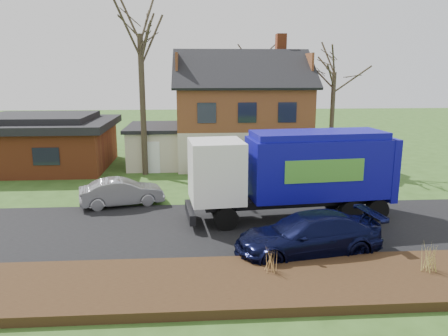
{
  "coord_description": "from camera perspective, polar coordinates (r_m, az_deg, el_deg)",
  "views": [
    {
      "loc": [
        -1.42,
        -17.68,
        6.6
      ],
      "look_at": [
        -0.03,
        2.5,
        2.11
      ],
      "focal_mm": 35.0,
      "sensor_mm": 36.0,
      "label": 1
    }
  ],
  "objects": [
    {
      "name": "ranch_house",
      "position": [
        32.8,
        -22.75,
        3.16
      ],
      "size": [
        9.8,
        8.2,
        3.7
      ],
      "color": "#954120",
      "rests_on": "ground"
    },
    {
      "name": "ground",
      "position": [
        18.92,
        0.61,
        -7.89
      ],
      "size": [
        120.0,
        120.0,
        0.0
      ],
      "primitive_type": "plane",
      "color": "#2C4B19",
      "rests_on": "ground"
    },
    {
      "name": "grass_clump_east",
      "position": [
        15.76,
        25.31,
        -10.41
      ],
      "size": [
        0.39,
        0.32,
        0.97
      ],
      "color": "#AB9B4B",
      "rests_on": "mulch_verge"
    },
    {
      "name": "tree_front_east",
      "position": [
        30.47,
        14.34,
        14.04
      ],
      "size": [
        3.37,
        3.37,
        9.35
      ],
      "color": "#46392A",
      "rests_on": "ground"
    },
    {
      "name": "silver_sedan",
      "position": [
        22.48,
        -13.2,
        -3.09
      ],
      "size": [
        4.35,
        2.47,
        1.36
      ],
      "primitive_type": "imported",
      "rotation": [
        0.0,
        0.0,
        1.84
      ],
      "color": "#94969B",
      "rests_on": "ground"
    },
    {
      "name": "road",
      "position": [
        18.92,
        0.61,
        -7.86
      ],
      "size": [
        80.0,
        7.0,
        0.02
      ],
      "primitive_type": "cube",
      "color": "black",
      "rests_on": "ground"
    },
    {
      "name": "tree_front_west",
      "position": [
        28.48,
        -11.05,
        19.42
      ],
      "size": [
        4.13,
        4.13,
        12.29
      ],
      "color": "#3C3224",
      "rests_on": "ground"
    },
    {
      "name": "garbage_truck",
      "position": [
        19.88,
        9.42,
        -0.15
      ],
      "size": [
        9.5,
        3.42,
        3.99
      ],
      "rotation": [
        0.0,
        0.0,
        0.1
      ],
      "color": "black",
      "rests_on": "ground"
    },
    {
      "name": "grass_clump_mid",
      "position": [
        14.3,
        5.92,
        -11.62
      ],
      "size": [
        0.34,
        0.28,
        0.94
      ],
      "color": "tan",
      "rests_on": "mulch_verge"
    },
    {
      "name": "navy_wagon",
      "position": [
        16.31,
        10.88,
        -8.6
      ],
      "size": [
        5.69,
        3.09,
        1.57
      ],
      "primitive_type": "imported",
      "rotation": [
        0.0,
        0.0,
        -1.4
      ],
      "color": "black",
      "rests_on": "ground"
    },
    {
      "name": "tree_back",
      "position": [
        38.7,
        4.24,
        15.2
      ],
      "size": [
        3.19,
        3.19,
        10.1
      ],
      "color": "#3C2D24",
      "rests_on": "ground"
    },
    {
      "name": "mulch_verge",
      "position": [
        14.03,
        2.39,
        -14.86
      ],
      "size": [
        80.0,
        3.5,
        0.3
      ],
      "primitive_type": "cube",
      "color": "black",
      "rests_on": "ground"
    },
    {
      "name": "main_house",
      "position": [
        31.82,
        1.33,
        7.89
      ],
      "size": [
        12.95,
        8.95,
        9.26
      ],
      "color": "beige",
      "rests_on": "ground"
    }
  ]
}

